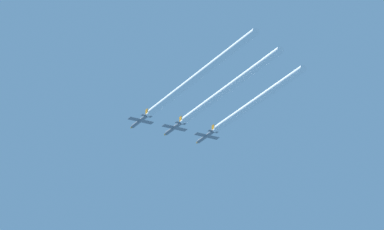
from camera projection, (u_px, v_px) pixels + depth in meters
jet_far_left at (139, 121)px, 397.82m from camera, size 7.45×10.85×2.61m
jet_inner_left at (173, 128)px, 402.88m from camera, size 7.45×10.85×2.61m
jet_center at (206, 137)px, 407.31m from camera, size 7.45×10.85×2.61m
smoke_trail_far_left at (199, 76)px, 371.06m from camera, size 2.04×57.35×2.04m
smoke_trail_inner_left at (229, 88)px, 378.36m from camera, size 2.04×51.71×2.04m
smoke_trail_center at (257, 101)px, 385.00m from camera, size 2.04×46.15×2.04m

